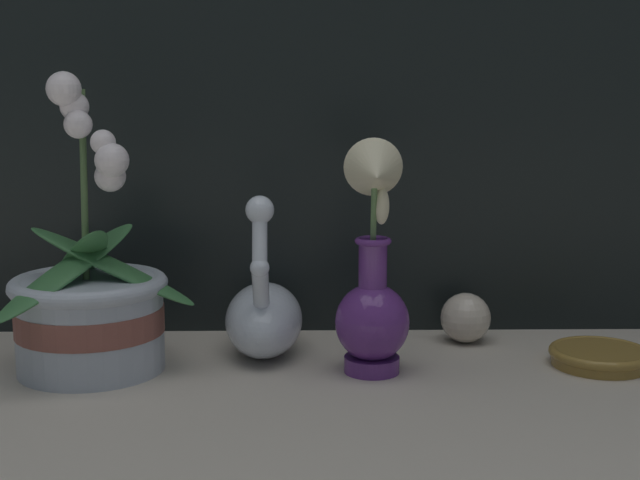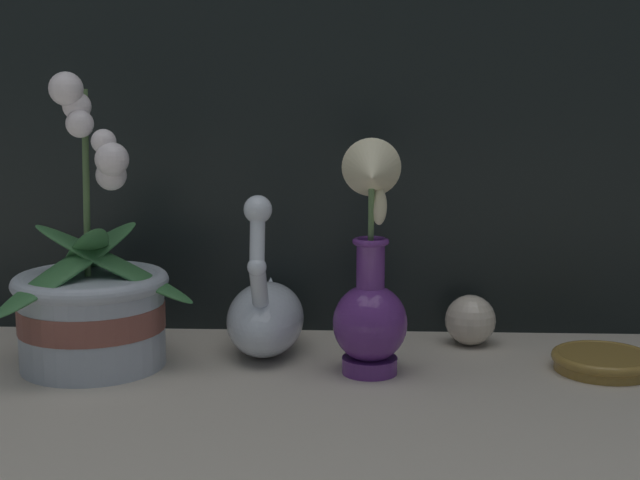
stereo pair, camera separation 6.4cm
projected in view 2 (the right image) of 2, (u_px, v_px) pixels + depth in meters
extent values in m
plane|color=#BCB2A3|center=(331.00, 398.00, 0.98)|extent=(2.80, 2.80, 0.00)
cylinder|color=#B2BCCC|center=(92.00, 321.00, 1.09)|extent=(0.18, 0.18, 0.11)
cylinder|color=brown|center=(92.00, 316.00, 1.09)|extent=(0.18, 0.18, 0.03)
torus|color=#B2BCCC|center=(91.00, 282.00, 1.08)|extent=(0.19, 0.19, 0.02)
cylinder|color=#4C6B3D|center=(86.00, 184.00, 1.06)|extent=(0.01, 0.03, 0.22)
ellipsoid|color=#38703D|center=(114.00, 264.00, 1.07)|extent=(0.21, 0.08, 0.10)
ellipsoid|color=#38703D|center=(84.00, 259.00, 1.10)|extent=(0.13, 0.18, 0.11)
ellipsoid|color=#38703D|center=(69.00, 267.00, 1.05)|extent=(0.16, 0.21, 0.09)
sphere|color=white|center=(66.00, 89.00, 1.03)|extent=(0.04, 0.04, 0.04)
sphere|color=white|center=(77.00, 106.00, 1.04)|extent=(0.03, 0.03, 0.03)
sphere|color=white|center=(80.00, 124.00, 1.04)|extent=(0.03, 0.03, 0.03)
sphere|color=white|center=(104.00, 141.00, 1.03)|extent=(0.03, 0.03, 0.03)
sphere|color=white|center=(112.00, 159.00, 1.03)|extent=(0.04, 0.04, 0.04)
sphere|color=white|center=(111.00, 175.00, 1.05)|extent=(0.04, 0.04, 0.04)
ellipsoid|color=silver|center=(266.00, 319.00, 1.14)|extent=(0.10, 0.17, 0.09)
cone|color=silver|center=(270.00, 297.00, 1.20)|extent=(0.05, 0.06, 0.07)
cylinder|color=silver|center=(259.00, 288.00, 1.07)|extent=(0.02, 0.06, 0.07)
sphere|color=silver|center=(257.00, 267.00, 1.04)|extent=(0.02, 0.02, 0.02)
cylinder|color=silver|center=(257.00, 238.00, 1.04)|extent=(0.02, 0.03, 0.07)
sphere|color=silver|center=(258.00, 209.00, 1.05)|extent=(0.03, 0.03, 0.03)
cylinder|color=#602D7F|center=(370.00, 365.00, 1.07)|extent=(0.07, 0.07, 0.02)
ellipsoid|color=#602D7F|center=(370.00, 323.00, 1.06)|extent=(0.09, 0.09, 0.09)
cylinder|color=#602D7F|center=(371.00, 265.00, 1.05)|extent=(0.03, 0.03, 0.06)
torus|color=#602D7F|center=(371.00, 242.00, 1.04)|extent=(0.04, 0.04, 0.01)
cylinder|color=#567A47|center=(371.00, 215.00, 1.03)|extent=(0.01, 0.02, 0.07)
cone|color=beige|center=(372.00, 173.00, 1.01)|extent=(0.07, 0.07, 0.08)
ellipsoid|color=beige|center=(379.00, 206.00, 1.03)|extent=(0.02, 0.02, 0.04)
sphere|color=beige|center=(470.00, 320.00, 1.18)|extent=(0.07, 0.07, 0.07)
cylinder|color=olive|center=(603.00, 362.00, 1.08)|extent=(0.12, 0.12, 0.02)
torus|color=olive|center=(604.00, 358.00, 1.07)|extent=(0.12, 0.12, 0.01)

